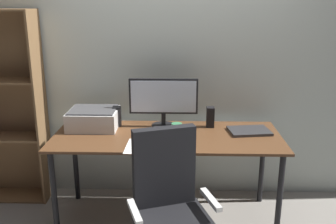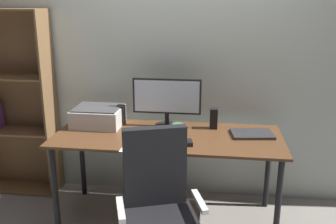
{
  "view_description": "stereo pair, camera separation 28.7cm",
  "coord_description": "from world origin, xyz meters",
  "views": [
    {
      "loc": [
        0.09,
        -2.8,
        1.76
      ],
      "look_at": [
        0.01,
        -0.05,
        0.94
      ],
      "focal_mm": 40.36,
      "sensor_mm": 36.0,
      "label": 1
    },
    {
      "loc": [
        0.37,
        -2.77,
        1.76
      ],
      "look_at": [
        0.01,
        -0.05,
        0.94
      ],
      "focal_mm": 40.36,
      "sensor_mm": 36.0,
      "label": 2
    }
  ],
  "objects": [
    {
      "name": "laptop",
      "position": [
        0.66,
        0.09,
        0.75
      ],
      "size": [
        0.35,
        0.27,
        0.02
      ],
      "primitive_type": "cube",
      "rotation": [
        0.0,
        0.0,
        0.14
      ],
      "color": "#2D2D30",
      "rests_on": "desk"
    },
    {
      "name": "office_chair",
      "position": [
        0.05,
        -0.74,
        0.46
      ],
      "size": [
        0.58,
        0.58,
        1.01
      ],
      "rotation": [
        0.0,
        0.0,
        0.33
      ],
      "color": "silver",
      "rests_on": "ground"
    },
    {
      "name": "keyboard",
      "position": [
        -0.03,
        -0.21,
        0.75
      ],
      "size": [
        0.29,
        0.12,
        0.02
      ],
      "primitive_type": "cube",
      "rotation": [
        0.0,
        0.0,
        0.04
      ],
      "color": "silver",
      "rests_on": "desk"
    },
    {
      "name": "monitor",
      "position": [
        -0.04,
        0.22,
        0.98
      ],
      "size": [
        0.57,
        0.2,
        0.41
      ],
      "color": "black",
      "rests_on": "desk"
    },
    {
      "name": "back_wall",
      "position": [
        0.0,
        0.53,
        1.3
      ],
      "size": [
        6.4,
        0.1,
        2.6
      ],
      "primitive_type": "cube",
      "color": "beige",
      "rests_on": "ground"
    },
    {
      "name": "mouse",
      "position": [
        0.18,
        -0.19,
        0.76
      ],
      "size": [
        0.07,
        0.11,
        0.03
      ],
      "primitive_type": "cube",
      "rotation": [
        0.0,
        0.0,
        0.2
      ],
      "color": "black",
      "rests_on": "desk"
    },
    {
      "name": "bookshelf",
      "position": [
        -1.5,
        0.36,
        0.83
      ],
      "size": [
        0.74,
        0.28,
        1.69
      ],
      "color": "brown",
      "rests_on": "ground"
    },
    {
      "name": "printer",
      "position": [
        -0.61,
        0.16,
        0.82
      ],
      "size": [
        0.4,
        0.34,
        0.16
      ],
      "color": "silver",
      "rests_on": "desk"
    },
    {
      "name": "speaker_left",
      "position": [
        -0.43,
        0.21,
        0.82
      ],
      "size": [
        0.06,
        0.07,
        0.17
      ],
      "primitive_type": "cube",
      "color": "black",
      "rests_on": "desk"
    },
    {
      "name": "coffee_mug",
      "position": [
        0.08,
        0.02,
        0.79
      ],
      "size": [
        0.1,
        0.08,
        0.09
      ],
      "color": "#387F51",
      "rests_on": "desk"
    },
    {
      "name": "ground_plane",
      "position": [
        0.0,
        0.0,
        0.0
      ],
      "size": [
        12.0,
        12.0,
        0.0
      ],
      "primitive_type": "plane",
      "color": "gray"
    },
    {
      "name": "paper_sheet",
      "position": [
        -0.19,
        -0.24,
        0.74
      ],
      "size": [
        0.22,
        0.3,
        0.0
      ],
      "primitive_type": "cube",
      "rotation": [
        0.0,
        0.0,
        -0.03
      ],
      "color": "white",
      "rests_on": "desk"
    },
    {
      "name": "speaker_right",
      "position": [
        0.35,
        0.21,
        0.82
      ],
      "size": [
        0.06,
        0.07,
        0.17
      ],
      "primitive_type": "cube",
      "color": "black",
      "rests_on": "desk"
    },
    {
      "name": "desk",
      "position": [
        0.0,
        0.0,
        0.66
      ],
      "size": [
        1.79,
        0.72,
        0.74
      ],
      "color": "#56351E",
      "rests_on": "ground"
    }
  ]
}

